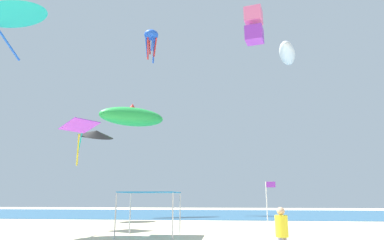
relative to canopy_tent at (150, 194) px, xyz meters
name	(u,v)px	position (x,y,z in m)	size (l,w,h in m)	color
ocean_strip	(227,214)	(4.10, 26.08, -2.26)	(110.00, 25.37, 0.03)	#28608C
canopy_tent	(150,194)	(0.00, 0.00, 0.00)	(3.08, 2.76, 2.40)	#B2B2B7
person_near_tent	(282,230)	(6.11, -6.93, -1.22)	(0.43, 0.43, 1.79)	slate
banner_flag	(268,201)	(6.75, 2.47, -0.40)	(0.61, 0.06, 3.05)	silver
kite_inflatable_white	(287,53)	(12.02, 20.81, 17.16)	(3.49, 6.60, 2.37)	white
kite_delta_teal	(12,10)	(-9.57, -0.30, 11.90)	(6.10, 6.10, 3.69)	teal
kite_box_pink	(254,25)	(6.71, 5.96, 13.23)	(1.63, 1.66, 2.89)	pink
kite_octopus_blue	(151,37)	(-5.73, 22.98, 21.44)	(2.65, 2.65, 4.58)	blue
kite_diamond_purple	(80,128)	(-6.15, 3.72, 4.69)	(2.87, 2.89, 3.15)	purple
kite_inflatable_green	(132,117)	(-6.65, 18.39, 9.02)	(7.89, 5.99, 2.99)	green
kite_delta_black	(96,134)	(-8.12, 11.64, 5.77)	(4.67, 4.68, 2.91)	black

